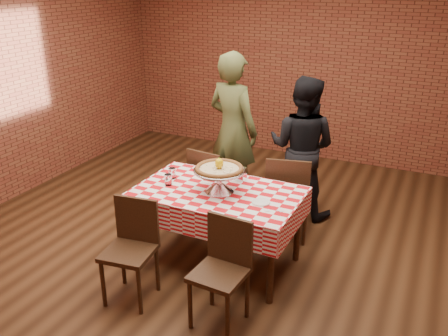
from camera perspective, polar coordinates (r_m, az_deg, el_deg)
The scene contains 19 objects.
ground at distance 4.96m, azimuth -1.46°, elevation -9.37°, with size 6.00×6.00×0.00m, color black.
back_wall at distance 7.13m, azimuth 9.51°, elevation 12.63°, with size 5.50×5.50×0.00m, color brown.
table at distance 4.54m, azimuth -0.64°, elevation -7.11°, with size 1.47×0.88×0.75m, color #3B2414.
tablecloth at distance 4.42m, azimuth -0.66°, elevation -4.21°, with size 1.51×0.92×0.25m, color red, non-canonical shape.
pizza_stand at distance 4.31m, azimuth -0.56°, elevation -1.50°, with size 0.47×0.47×0.21m, color silver, non-canonical shape.
pizza at distance 4.27m, azimuth -0.57°, elevation -0.13°, with size 0.43×0.43×0.03m, color beige.
lemon at distance 4.25m, azimuth -0.57°, elevation 0.56°, with size 0.07×0.07×0.10m, color yellow.
water_glass_left at distance 4.49m, azimuth -6.64°, elevation -1.38°, with size 0.07×0.07×0.11m, color white.
water_glass_right at distance 4.63m, azimuth -6.16°, elevation -0.62°, with size 0.07×0.07×0.11m, color white.
side_plate at distance 4.15m, azimuth 4.41°, elevation -4.06°, with size 0.16×0.16×0.01m, color white.
sweetener_packet_a at distance 4.02m, azimuth 5.12°, elevation -5.03°, with size 0.05×0.04×0.01m, color white.
sweetener_packet_b at distance 4.03m, azimuth 6.67°, elevation -5.03°, with size 0.05×0.04×0.01m, color white.
condiment_caddy at distance 4.56m, azimuth 2.00°, elevation -0.71°, with size 0.09×0.08×0.13m, color silver.
chair_near_left at distance 4.11m, azimuth -11.22°, elevation -9.96°, with size 0.39×0.39×0.87m, color #3B2414, non-canonical shape.
chair_near_right at distance 3.78m, azimuth -0.60°, elevation -12.72°, with size 0.39×0.39×0.87m, color #3B2414, non-canonical shape.
chair_far_left at distance 5.25m, azimuth -1.29°, elevation -2.04°, with size 0.41×0.41×0.89m, color #3B2414, non-canonical shape.
chair_far_right at distance 5.02m, azimuth 7.60°, elevation -3.18°, with size 0.44×0.44×0.92m, color #3B2414, non-canonical shape.
diner_olive at distance 5.57m, azimuth 1.06°, elevation 4.52°, with size 0.66×0.43×1.81m, color #494F29.
diner_black at distance 5.40m, azimuth 9.21°, elevation 2.43°, with size 0.77×0.60×1.59m, color black.
Camera 1 is at (1.91, -3.77, 2.59)m, focal length 38.54 mm.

